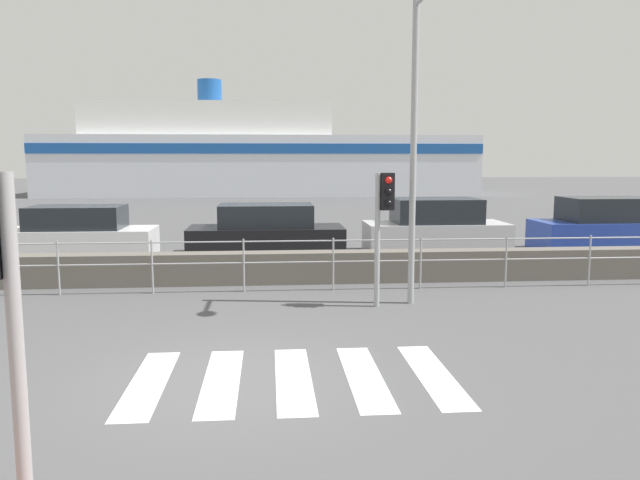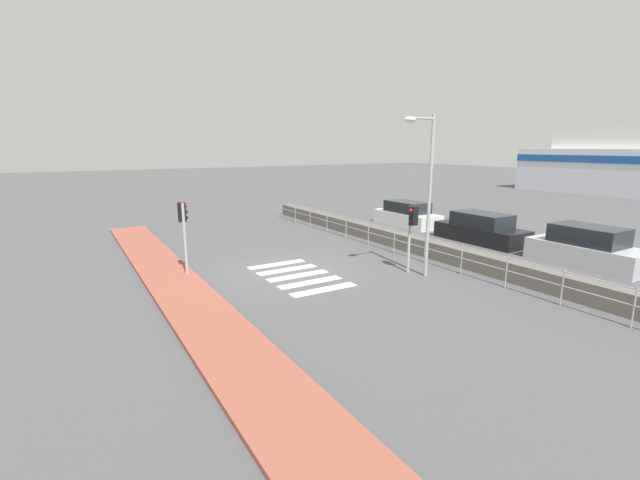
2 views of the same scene
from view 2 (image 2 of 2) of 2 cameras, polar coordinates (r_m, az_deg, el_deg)
ground_plane at (r=16.33m, az=-4.29°, el=-4.05°), size 160.00×160.00×0.00m
sidewalk_brick at (r=15.02m, az=-18.47°, el=-5.92°), size 24.00×1.80×0.12m
crosswalk at (r=15.64m, az=-2.94°, el=-4.77°), size 4.05×2.40×0.01m
seawall at (r=19.67m, az=11.78°, el=-0.40°), size 24.85×0.55×0.69m
harbor_fence at (r=19.01m, az=9.89°, el=0.43°), size 22.40×0.04×1.11m
traffic_light_near at (r=15.86m, az=-17.75°, el=2.21°), size 0.34×0.32×2.68m
traffic_light_far at (r=15.89m, az=12.13°, el=2.05°), size 0.34×0.32×2.50m
streetlamp at (r=15.23m, az=13.82°, el=8.08°), size 0.32×1.33×5.66m
parked_car_white at (r=25.98m, az=11.50°, el=3.27°), size 4.25×1.73×1.43m
parked_car_black at (r=22.42m, az=20.66°, el=1.31°), size 4.45×1.81×1.44m
parked_car_silver at (r=19.80m, az=31.99°, el=-1.00°), size 4.13×1.81×1.58m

